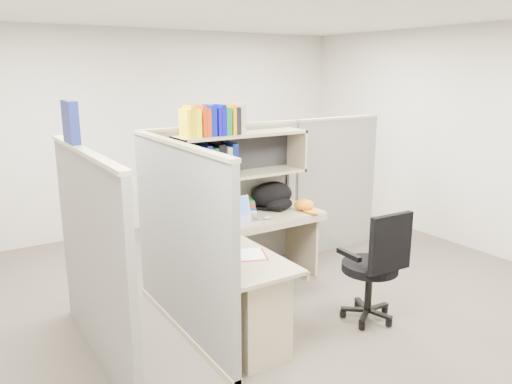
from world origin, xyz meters
TOP-DOWN VIEW (x-y plane):
  - ground at (0.00, 0.00)m, footprint 6.00×6.00m
  - room_shell at (0.00, 0.00)m, footprint 6.00×6.00m
  - cubicle at (-0.37, 0.45)m, footprint 3.79×1.84m
  - desk at (-0.41, -0.29)m, footprint 1.74×1.75m
  - laptop at (-0.07, 0.45)m, footprint 0.34×0.34m
  - backpack at (0.48, 0.66)m, footprint 0.58×0.51m
  - orange_cap at (0.71, 0.45)m, footprint 0.21×0.24m
  - snack_canister at (-0.56, -0.08)m, footprint 0.09×0.09m
  - tissue_box at (-0.78, -0.51)m, footprint 0.16×0.16m
  - mouse at (0.20, 0.38)m, footprint 0.09×0.06m
  - paper_cup at (-0.05, 0.70)m, footprint 0.07×0.07m
  - book_stack at (0.18, 0.77)m, footprint 0.25×0.29m
  - loose_paper at (-0.45, -0.35)m, footprint 0.28×0.32m
  - task_chair at (0.58, -0.70)m, footprint 0.54×0.50m

SIDE VIEW (x-z plane):
  - ground at x=0.00m, z-range 0.00..0.00m
  - task_chair at x=0.58m, z-range -0.15..0.88m
  - desk at x=-0.41m, z-range 0.07..0.80m
  - loose_paper at x=-0.45m, z-range 0.73..0.73m
  - mouse at x=0.20m, z-range 0.73..0.76m
  - paper_cup at x=-0.05m, z-range 0.73..0.82m
  - snack_canister at x=-0.56m, z-range 0.73..0.82m
  - orange_cap at x=0.71m, z-range 0.73..0.84m
  - book_stack at x=0.18m, z-range 0.73..0.85m
  - tissue_box at x=-0.78m, z-range 0.73..0.92m
  - laptop at x=-0.07m, z-range 0.73..0.96m
  - backpack at x=0.48m, z-range 0.73..1.01m
  - cubicle at x=-0.37m, z-range -0.07..1.88m
  - room_shell at x=0.00m, z-range -1.38..4.62m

